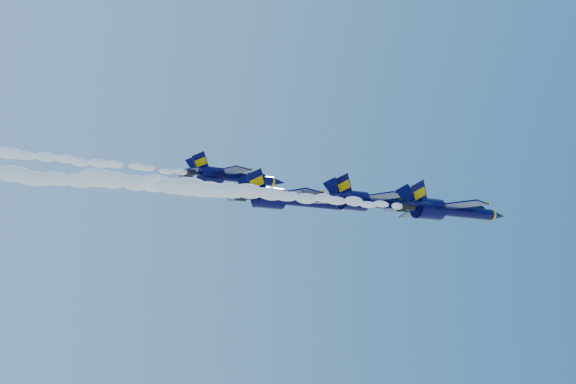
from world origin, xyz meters
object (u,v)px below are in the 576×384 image
jet_third (293,199)px  jet_fourth (231,176)px  jet_lead (449,210)px  jet_second (374,202)px

jet_third → jet_fourth: size_ratio=1.21×
jet_lead → jet_third: (-16.47, 14.64, 2.41)m
jet_lead → jet_fourth: size_ratio=1.14×
jet_second → jet_third: size_ratio=0.93×
jet_third → jet_second: bearing=-30.9°
jet_fourth → jet_second: bearing=-39.4°
jet_lead → jet_second: jet_second is taller
jet_lead → jet_third: size_ratio=0.94×
jet_third → jet_fourth: jet_fourth is taller
jet_second → jet_fourth: bearing=140.6°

